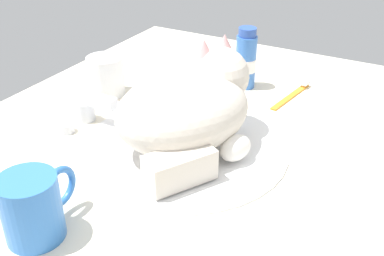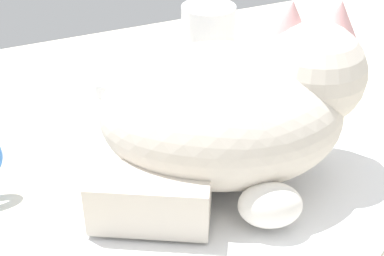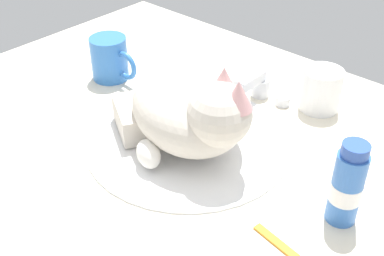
{
  "view_description": "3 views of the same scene",
  "coord_description": "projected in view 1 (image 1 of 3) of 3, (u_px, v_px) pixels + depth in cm",
  "views": [
    {
      "loc": [
        -57.64,
        -33.33,
        41.84
      ],
      "look_at": [
        0.62,
        -1.3,
        3.98
      ],
      "focal_mm": 43.42,
      "sensor_mm": 36.0,
      "label": 1
    },
    {
      "loc": [
        -21.92,
        -40.52,
        33.85
      ],
      "look_at": [
        -1.31,
        3.59,
        3.74
      ],
      "focal_mm": 52.5,
      "sensor_mm": 36.0,
      "label": 2
    },
    {
      "loc": [
        46.32,
        -50.66,
        50.83
      ],
      "look_at": [
        1.65,
        -0.98,
        4.24
      ],
      "focal_mm": 46.29,
      "sensor_mm": 36.0,
      "label": 3
    }
  ],
  "objects": [
    {
      "name": "ground_plane",
      "position": [
        184.0,
        156.0,
        0.79
      ],
      "size": [
        110.0,
        82.5,
        3.0
      ],
      "primitive_type": "cube",
      "color": "silver"
    },
    {
      "name": "faucet",
      "position": [
        89.0,
        109.0,
        0.86
      ],
      "size": [
        13.42,
        8.86,
        5.74
      ],
      "color": "silver",
      "rests_on": "ground_plane"
    },
    {
      "name": "rinse_cup",
      "position": [
        106.0,
        76.0,
        0.95
      ],
      "size": [
        7.44,
        7.44,
        8.08
      ],
      "color": "white",
      "rests_on": "ground_plane"
    },
    {
      "name": "cat",
      "position": [
        191.0,
        106.0,
        0.75
      ],
      "size": [
        29.96,
        26.08,
        16.31
      ],
      "color": "beige",
      "rests_on": "sink_basin"
    },
    {
      "name": "toothbrush",
      "position": [
        293.0,
        94.0,
        0.96
      ],
      "size": [
        14.82,
        3.67,
        1.6
      ],
      "color": "orange",
      "rests_on": "ground_plane"
    },
    {
      "name": "sink_basin",
      "position": [
        184.0,
        146.0,
        0.78
      ],
      "size": [
        35.23,
        35.23,
        0.73
      ],
      "primitive_type": "cylinder",
      "color": "white",
      "rests_on": "ground_plane"
    },
    {
      "name": "coffee_mug",
      "position": [
        33.0,
        207.0,
        0.58
      ],
      "size": [
        11.75,
        7.55,
        8.96
      ],
      "color": "#3372C6",
      "rests_on": "ground_plane"
    },
    {
      "name": "toothpaste_bottle",
      "position": [
        246.0,
        60.0,
        0.97
      ],
      "size": [
        4.42,
        4.42,
        13.02
      ],
      "color": "#3870C6",
      "rests_on": "ground_plane"
    }
  ]
}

